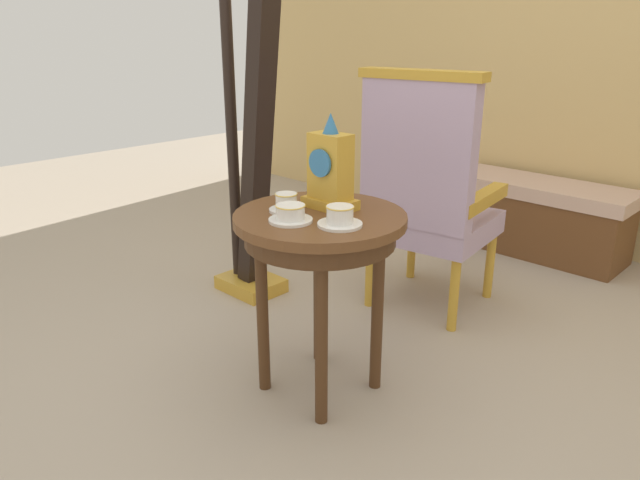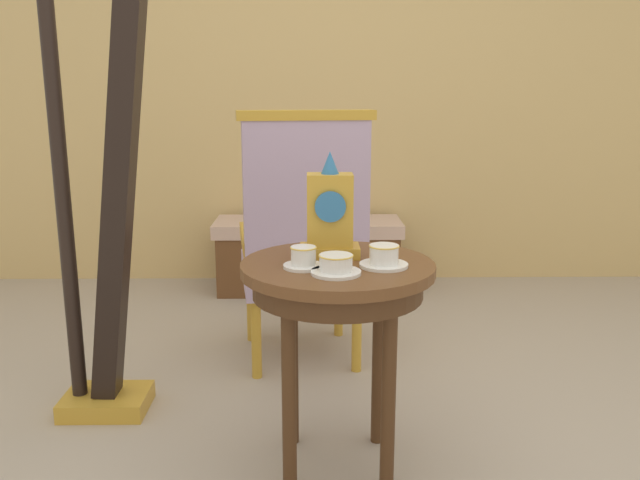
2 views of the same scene
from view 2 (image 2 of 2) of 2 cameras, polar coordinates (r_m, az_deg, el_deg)
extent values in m
plane|color=tan|center=(2.32, 3.16, -18.70)|extent=(10.00, 10.00, 0.00)
cube|color=tan|center=(4.23, 1.26, 15.43)|extent=(6.00, 0.10, 2.80)
cylinder|color=brown|center=(2.02, 1.55, -2.46)|extent=(0.60, 0.60, 0.03)
cylinder|color=#482B16|center=(2.04, 1.54, -3.88)|extent=(0.53, 0.53, 0.07)
cylinder|color=#482B16|center=(2.29, 5.14, -9.88)|extent=(0.04, 0.04, 0.66)
cylinder|color=#482B16|center=(2.28, -2.48, -9.95)|extent=(0.04, 0.04, 0.66)
cylinder|color=#482B16|center=(2.00, -2.73, -13.27)|extent=(0.04, 0.04, 0.66)
cylinder|color=#482B16|center=(2.02, 6.02, -13.16)|extent=(0.04, 0.04, 0.66)
cylinder|color=white|center=(1.96, -1.45, -2.30)|extent=(0.12, 0.12, 0.01)
cylinder|color=white|center=(1.95, -1.46, -1.37)|extent=(0.08, 0.08, 0.06)
torus|color=gold|center=(1.94, -1.46, -0.66)|extent=(0.08, 0.08, 0.00)
cylinder|color=white|center=(1.89, 1.40, -2.85)|extent=(0.15, 0.15, 0.01)
cylinder|color=white|center=(1.88, 1.40, -1.99)|extent=(0.10, 0.10, 0.05)
torus|color=gold|center=(1.88, 1.41, -1.36)|extent=(0.10, 0.10, 0.00)
cylinder|color=white|center=(1.98, 5.59, -2.19)|extent=(0.15, 0.15, 0.01)
cylinder|color=white|center=(1.97, 5.61, -1.24)|extent=(0.09, 0.09, 0.06)
torus|color=gold|center=(1.96, 5.63, -0.52)|extent=(0.09, 0.09, 0.00)
cube|color=gold|center=(2.08, 0.85, -0.97)|extent=(0.19, 0.11, 0.04)
cube|color=gold|center=(2.06, 0.86, 2.63)|extent=(0.14, 0.09, 0.23)
cylinder|color=teal|center=(2.00, 0.91, 2.94)|extent=(0.10, 0.01, 0.10)
cylinder|color=white|center=(2.00, 0.91, 2.91)|extent=(0.08, 0.00, 0.08)
cone|color=teal|center=(2.04, 0.88, 6.79)|extent=(0.06, 0.06, 0.07)
cube|color=#B299B7|center=(2.99, -1.72, -2.79)|extent=(0.59, 0.59, 0.11)
cube|color=#B299B7|center=(2.70, -1.19, 3.64)|extent=(0.53, 0.16, 0.64)
cube|color=gold|center=(2.66, -1.23, 10.87)|extent=(0.57, 0.18, 0.04)
cube|color=gold|center=(2.99, 2.64, 0.44)|extent=(0.13, 0.47, 0.06)
cube|color=gold|center=(2.93, -6.21, 0.14)|extent=(0.13, 0.47, 0.06)
cylinder|color=gold|center=(3.30, 1.64, -5.46)|extent=(0.04, 0.04, 0.35)
cylinder|color=gold|center=(3.25, -6.05, -5.80)|extent=(0.04, 0.04, 0.35)
cylinder|color=gold|center=(2.89, 3.23, -8.17)|extent=(0.04, 0.04, 0.35)
cylinder|color=gold|center=(2.84, -5.59, -8.63)|extent=(0.04, 0.04, 0.35)
cube|color=gold|center=(2.74, -18.15, -13.27)|extent=(0.32, 0.24, 0.07)
cylinder|color=black|center=(2.53, -21.70, 4.92)|extent=(0.06, 0.06, 1.67)
cube|color=black|center=(2.47, -17.22, 3.39)|extent=(0.28, 0.11, 1.53)
cube|color=#CCA893|center=(4.00, -1.05, 1.17)|extent=(1.14, 0.40, 0.08)
cube|color=brown|center=(4.05, -1.04, -1.87)|extent=(1.09, 0.38, 0.36)
camera|label=1|loc=(1.54, 70.17, 7.89)|focal=33.34mm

